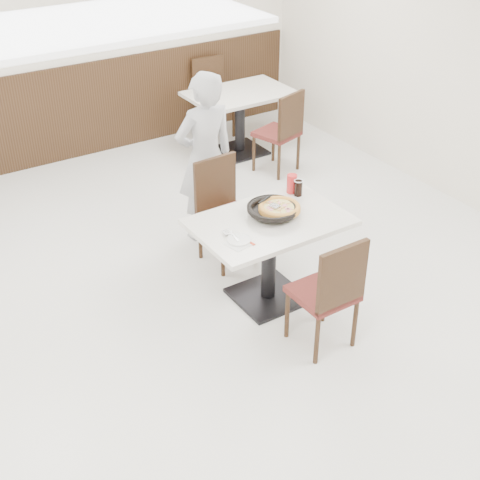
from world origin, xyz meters
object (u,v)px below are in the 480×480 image
bg_table_right (240,123)px  pizza_pan (273,211)px  main_table (269,260)px  chair_far (228,214)px  bg_chair_right_near (277,131)px  cola_glass (298,188)px  red_cup (292,184)px  side_plate (239,240)px  bg_chair_right_far (214,98)px  diner_person (205,158)px  pizza (280,209)px  chair_near (323,290)px

bg_table_right → pizza_pan: bearing=-117.6°
main_table → bg_table_right: 2.98m
chair_far → bg_chair_right_near: 1.96m
cola_glass → bg_table_right: (0.97, 2.42, -0.44)m
main_table → red_cup: red_cup is taller
side_plate → bg_chair_right_far: bearing=62.0°
main_table → diner_person: bearing=85.4°
bg_table_right → bg_chair_right_far: (0.03, 0.64, 0.10)m
pizza_pan → cola_glass: bearing=24.4°
red_cup → main_table: bearing=-145.7°
pizza_pan → bg_chair_right_near: bearing=53.6°
side_plate → bg_chair_right_near: bg_chair_right_near is taller
chair_far → pizza_pan: (0.03, -0.63, 0.32)m
chair_far → pizza: (0.08, -0.65, 0.34)m
chair_near → side_plate: 0.72m
chair_far → bg_chair_right_far: 2.96m
main_table → cola_glass: (0.43, 0.21, 0.44)m
main_table → cola_glass: 0.65m
chair_far → cola_glass: chair_far is taller
side_plate → cola_glass: bearing=23.1°
chair_far → side_plate: bearing=60.5°
main_table → chair_near: (0.01, -0.67, 0.10)m
chair_far → bg_chair_right_near: size_ratio=1.00×
pizza → cola_glass: cola_glass is taller
cola_glass → diner_person: bearing=109.6°
bg_chair_right_near → bg_chair_right_far: bearing=75.1°
main_table → pizza_pan: size_ratio=3.43×
diner_person → bg_chair_right_far: bearing=-122.0°
diner_person → bg_chair_right_near: 1.64m
red_cup → chair_far: bearing=136.2°
chair_near → pizza: chair_near is taller
pizza_pan → bg_chair_right_near: bg_chair_right_near is taller
bg_chair_right_far → red_cup: bearing=76.8°
chair_far → diner_person: (0.07, 0.50, 0.33)m
pizza_pan → bg_table_right: (1.36, 2.59, -0.42)m
cola_glass → bg_table_right: bearing=68.0°
red_cup → diner_person: bearing=110.4°
red_cup → bg_table_right: (0.99, 2.34, -0.45)m
chair_far → pizza: bearing=93.9°
bg_chair_right_near → red_cup: bearing=-138.9°
cola_glass → bg_chair_right_far: bg_chair_right_far is taller
chair_near → chair_far: 1.34m
bg_chair_right_near → pizza_pan: bearing=-143.2°
chair_near → bg_table_right: 3.58m
main_table → bg_chair_right_far: 3.57m
side_plate → bg_table_right: (1.78, 2.76, -0.38)m
side_plate → red_cup: (0.79, 0.42, 0.07)m
side_plate → diner_person: size_ratio=0.11×
diner_person → bg_table_right: 2.01m
pizza_pan → bg_chair_right_near: (1.43, 1.94, -0.32)m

